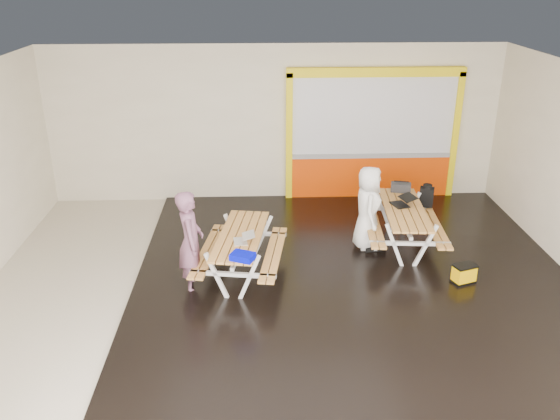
{
  "coord_description": "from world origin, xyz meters",
  "views": [
    {
      "loc": [
        -0.39,
        -8.49,
        4.99
      ],
      "look_at": [
        0.0,
        0.9,
        1.0
      ],
      "focal_mm": 36.89,
      "sensor_mm": 36.0,
      "label": 1
    }
  ],
  "objects_px": {
    "laptop_right": "(403,202)",
    "fluke_bag": "(464,274)",
    "picnic_table_left": "(241,245)",
    "picnic_table_right": "(403,218)",
    "person_left": "(191,242)",
    "laptop_left": "(243,239)",
    "backpack": "(427,195)",
    "blue_pouch": "(243,256)",
    "person_right": "(368,208)",
    "toolbox": "(401,187)",
    "dark_case": "(374,245)"
  },
  "relations": [
    {
      "from": "laptop_right",
      "to": "fluke_bag",
      "type": "height_order",
      "value": "laptop_right"
    },
    {
      "from": "picnic_table_left",
      "to": "picnic_table_right",
      "type": "relative_size",
      "value": 1.02
    },
    {
      "from": "person_left",
      "to": "laptop_left",
      "type": "bearing_deg",
      "value": -92.0
    },
    {
      "from": "laptop_right",
      "to": "backpack",
      "type": "relative_size",
      "value": 1.08
    },
    {
      "from": "blue_pouch",
      "to": "laptop_right",
      "type": "bearing_deg",
      "value": 34.44
    },
    {
      "from": "picnic_table_right",
      "to": "laptop_left",
      "type": "height_order",
      "value": "laptop_left"
    },
    {
      "from": "picnic_table_right",
      "to": "fluke_bag",
      "type": "xyz_separation_m",
      "value": [
        0.72,
        -1.42,
        -0.43
      ]
    },
    {
      "from": "person_right",
      "to": "blue_pouch",
      "type": "height_order",
      "value": "person_right"
    },
    {
      "from": "picnic_table_left",
      "to": "blue_pouch",
      "type": "xyz_separation_m",
      "value": [
        0.05,
        -0.9,
        0.24
      ]
    },
    {
      "from": "blue_pouch",
      "to": "toolbox",
      "type": "bearing_deg",
      "value": 41.38
    },
    {
      "from": "laptop_right",
      "to": "fluke_bag",
      "type": "distance_m",
      "value": 1.87
    },
    {
      "from": "dark_case",
      "to": "backpack",
      "type": "bearing_deg",
      "value": 36.3
    },
    {
      "from": "picnic_table_right",
      "to": "person_right",
      "type": "distance_m",
      "value": 0.73
    },
    {
      "from": "blue_pouch",
      "to": "dark_case",
      "type": "distance_m",
      "value": 3.11
    },
    {
      "from": "picnic_table_right",
      "to": "person_right",
      "type": "bearing_deg",
      "value": -176.76
    },
    {
      "from": "person_right",
      "to": "laptop_right",
      "type": "distance_m",
      "value": 0.73
    },
    {
      "from": "picnic_table_right",
      "to": "dark_case",
      "type": "height_order",
      "value": "picnic_table_right"
    },
    {
      "from": "picnic_table_right",
      "to": "toolbox",
      "type": "relative_size",
      "value": 5.17
    },
    {
      "from": "person_right",
      "to": "laptop_left",
      "type": "relative_size",
      "value": 4.32
    },
    {
      "from": "blue_pouch",
      "to": "dark_case",
      "type": "height_order",
      "value": "blue_pouch"
    },
    {
      "from": "backpack",
      "to": "fluke_bag",
      "type": "distance_m",
      "value": 2.28
    },
    {
      "from": "toolbox",
      "to": "backpack",
      "type": "xyz_separation_m",
      "value": [
        0.52,
        -0.07,
        -0.16
      ]
    },
    {
      "from": "blue_pouch",
      "to": "person_right",
      "type": "bearing_deg",
      "value": 38.88
    },
    {
      "from": "picnic_table_right",
      "to": "person_left",
      "type": "relative_size",
      "value": 1.24
    },
    {
      "from": "blue_pouch",
      "to": "dark_case",
      "type": "xyz_separation_m",
      "value": [
        2.43,
        1.79,
        -0.74
      ]
    },
    {
      "from": "person_left",
      "to": "blue_pouch",
      "type": "xyz_separation_m",
      "value": [
        0.86,
        -0.57,
        0.01
      ]
    },
    {
      "from": "picnic_table_left",
      "to": "person_right",
      "type": "distance_m",
      "value": 2.53
    },
    {
      "from": "person_left",
      "to": "fluke_bag",
      "type": "height_order",
      "value": "person_left"
    },
    {
      "from": "laptop_left",
      "to": "blue_pouch",
      "type": "distance_m",
      "value": 0.62
    },
    {
      "from": "picnic_table_left",
      "to": "picnic_table_right",
      "type": "bearing_deg",
      "value": 17.97
    },
    {
      "from": "laptop_left",
      "to": "blue_pouch",
      "type": "xyz_separation_m",
      "value": [
        0.0,
        -0.62,
        0.0
      ]
    },
    {
      "from": "picnic_table_left",
      "to": "picnic_table_right",
      "type": "distance_m",
      "value": 3.19
    },
    {
      "from": "person_left",
      "to": "toolbox",
      "type": "relative_size",
      "value": 4.18
    },
    {
      "from": "laptop_right",
      "to": "backpack",
      "type": "xyz_separation_m",
      "value": [
        0.65,
        0.62,
        -0.12
      ]
    },
    {
      "from": "picnic_table_left",
      "to": "toolbox",
      "type": "bearing_deg",
      "value": 30.2
    },
    {
      "from": "laptop_right",
      "to": "fluke_bag",
      "type": "relative_size",
      "value": 1.13
    },
    {
      "from": "picnic_table_right",
      "to": "person_left",
      "type": "distance_m",
      "value": 4.06
    },
    {
      "from": "picnic_table_left",
      "to": "fluke_bag",
      "type": "relative_size",
      "value": 5.05
    },
    {
      "from": "blue_pouch",
      "to": "toolbox",
      "type": "xyz_separation_m",
      "value": [
        3.11,
        2.74,
        0.05
      ]
    },
    {
      "from": "person_left",
      "to": "laptop_right",
      "type": "xyz_separation_m",
      "value": [
        3.84,
        1.48,
        0.03
      ]
    },
    {
      "from": "laptop_right",
      "to": "laptop_left",
      "type": "bearing_deg",
      "value": -154.45
    },
    {
      "from": "person_right",
      "to": "laptop_right",
      "type": "height_order",
      "value": "person_right"
    },
    {
      "from": "toolbox",
      "to": "fluke_bag",
      "type": "height_order",
      "value": "toolbox"
    },
    {
      "from": "picnic_table_right",
      "to": "laptop_left",
      "type": "xyz_separation_m",
      "value": [
        -2.98,
        -1.26,
        0.23
      ]
    },
    {
      "from": "blue_pouch",
      "to": "backpack",
      "type": "relative_size",
      "value": 0.76
    },
    {
      "from": "toolbox",
      "to": "backpack",
      "type": "height_order",
      "value": "toolbox"
    },
    {
      "from": "toolbox",
      "to": "dark_case",
      "type": "xyz_separation_m",
      "value": [
        -0.68,
        -0.95,
        -0.79
      ]
    },
    {
      "from": "person_left",
      "to": "backpack",
      "type": "height_order",
      "value": "person_left"
    },
    {
      "from": "person_left",
      "to": "backpack",
      "type": "relative_size",
      "value": 3.84
    },
    {
      "from": "blue_pouch",
      "to": "person_left",
      "type": "bearing_deg",
      "value": 146.54
    }
  ]
}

